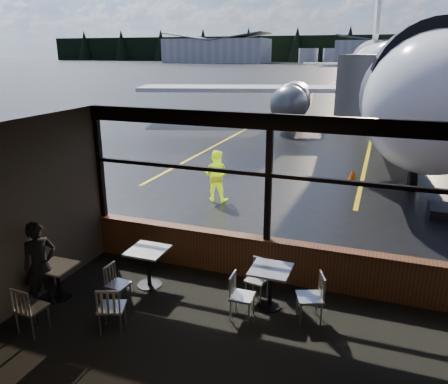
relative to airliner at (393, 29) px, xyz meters
The scene contains 29 objects.
ground_plane 99.55m from the airliner, 91.15° to the left, with size 520.00×520.00×0.00m, color black.
carpet_floor 24.44m from the airliner, 94.84° to the right, with size 8.00×6.00×0.01m, color black.
ceiling 23.84m from the airliner, 94.84° to the right, with size 8.00×6.00×0.04m, color #38332D.
window_sill 21.44m from the airliner, 95.54° to the right, with size 8.00×0.28×0.90m, color #522B18.
window_header 20.89m from the airliner, 95.54° to the right, with size 8.00×0.18×0.30m, color black.
mullion_left 21.79m from the airliner, 106.09° to the right, with size 0.12×0.12×2.60m, color black.
mullion_centre 21.06m from the airliner, 95.54° to the right, with size 0.12×0.12×2.60m, color black.
window_transom 21.04m from the airliner, 95.54° to the right, with size 8.00×0.10×0.08m, color black.
airliner is the anchor object (origin of this frame).
jet_bridge 15.63m from the airliner, 83.97° to the right, with size 8.75×10.69×4.66m, color #27272A, non-canonical shape.
cafe_table_near 22.38m from the airliner, 94.38° to the right, with size 0.73×0.73×0.80m, color #A69F98, non-canonical shape.
cafe_table_mid 22.81m from the airliner, 100.88° to the right, with size 0.75×0.75×0.82m, color gray, non-canonical shape.
cafe_table_left 24.08m from the airliner, 103.83° to the right, with size 0.64×0.64×0.70m, color #A59E97, non-canonical shape.
chair_near_e 22.53m from the airliner, 92.32° to the right, with size 0.51×0.51×0.93m, color #ABA59A, non-canonical shape.
chair_near_w 22.92m from the airliner, 95.24° to the right, with size 0.47×0.47×0.86m, color beige, non-canonical shape.
chair_near_n 22.23m from the airliner, 95.23° to the right, with size 0.44×0.44×0.82m, color #AEA99D, non-canonical shape.
chair_mid_s 24.25m from the airliner, 99.78° to the right, with size 0.49×0.49×0.90m, color #B5B1A4, non-canonical shape.
chair_mid_w 23.60m from the airliner, 101.02° to the right, with size 0.44×0.44×0.80m, color #B5B0A3, non-canonical shape.
chair_left_s 24.96m from the airliner, 102.52° to the right, with size 0.50×0.50×0.91m, color #AEA89D, non-canonical shape.
passenger 24.27m from the airliner, 103.89° to the right, with size 0.61×0.40×1.68m, color black.
ground_crew 17.60m from the airliner, 106.73° to the right, with size 0.80×0.63×1.66m, color #BFF219.
cone_nose 13.54m from the airliner, 93.96° to the right, with size 0.33×0.33×0.46m, color #DB4E06.
cone_wing 9.29m from the airliner, behind, with size 0.40×0.40×0.55m, color orange.
hangar_left 174.87m from the airliner, 114.31° to the left, with size 45.00×18.00×11.00m, color silver, non-canonical shape.
hangar_mid 164.38m from the airliner, 90.70° to the left, with size 38.00×15.00×10.00m, color silver, non-canonical shape.
fuel_tank_a 164.53m from the airliner, 101.22° to the left, with size 8.00×8.00×6.00m, color silver.
fuel_tank_b 162.88m from the airliner, 97.76° to the left, with size 8.00×8.00×6.00m, color silver.
fuel_tank_c 161.83m from the airliner, 94.25° to the left, with size 8.00×8.00×6.00m, color silver.
treeline 189.37m from the airliner, 90.61° to the left, with size 360.00×3.00×12.00m, color black.
Camera 1 is at (2.01, -8.09, 4.61)m, focal length 35.00 mm.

